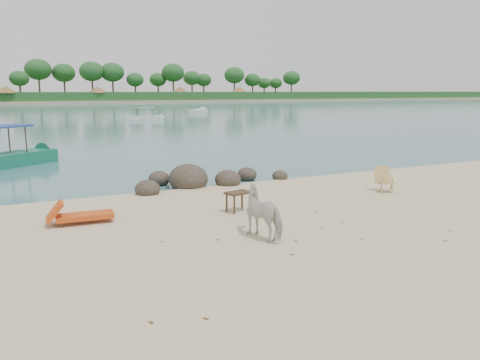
% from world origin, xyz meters
% --- Properties ---
extents(water, '(400.00, 400.00, 0.00)m').
position_xyz_m(water, '(0.00, 90.00, 0.00)').
color(water, '#356A68').
rests_on(water, ground).
extents(far_shore, '(420.00, 90.00, 1.40)m').
position_xyz_m(far_shore, '(0.00, 170.00, 0.00)').
color(far_shore, tan).
rests_on(far_shore, ground).
extents(far_scenery, '(420.00, 18.00, 9.50)m').
position_xyz_m(far_scenery, '(0.03, 136.70, 3.14)').
color(far_scenery, '#1E4C1E').
rests_on(far_scenery, ground).
extents(boulders, '(6.12, 2.72, 1.06)m').
position_xyz_m(boulders, '(-0.06, 6.49, 0.20)').
color(boulders, '#322B21').
rests_on(boulders, ground).
extents(cow, '(0.94, 1.51, 1.18)m').
position_xyz_m(cow, '(-0.84, -0.13, 0.59)').
color(cow, silver).
rests_on(cow, ground).
extents(side_table, '(0.80, 0.61, 0.57)m').
position_xyz_m(side_table, '(-0.39, 2.28, 0.29)').
color(side_table, '#392216').
rests_on(side_table, ground).
extents(lounge_chair, '(1.84, 0.75, 0.54)m').
position_xyz_m(lounge_chair, '(-4.50, 2.98, 0.27)').
color(lounge_chair, '#BF6016').
rests_on(lounge_chair, ground).
extents(deck_chair, '(0.78, 0.80, 0.86)m').
position_xyz_m(deck_chair, '(5.29, 2.43, 0.43)').
color(deck_chair, tan).
rests_on(deck_chair, ground).
extents(boat_mid, '(5.00, 2.32, 2.40)m').
position_xyz_m(boat_mid, '(8.77, 47.66, 1.20)').
color(boat_mid, silver).
rests_on(boat_mid, water).
extents(boat_far, '(4.96, 5.60, 0.71)m').
position_xyz_m(boat_far, '(21.03, 61.47, 0.36)').
color(boat_far, silver).
rests_on(boat_far, water).
extents(dead_leaves, '(8.95, 6.98, 0.00)m').
position_xyz_m(dead_leaves, '(0.17, -0.43, 0.00)').
color(dead_leaves, brown).
rests_on(dead_leaves, ground).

